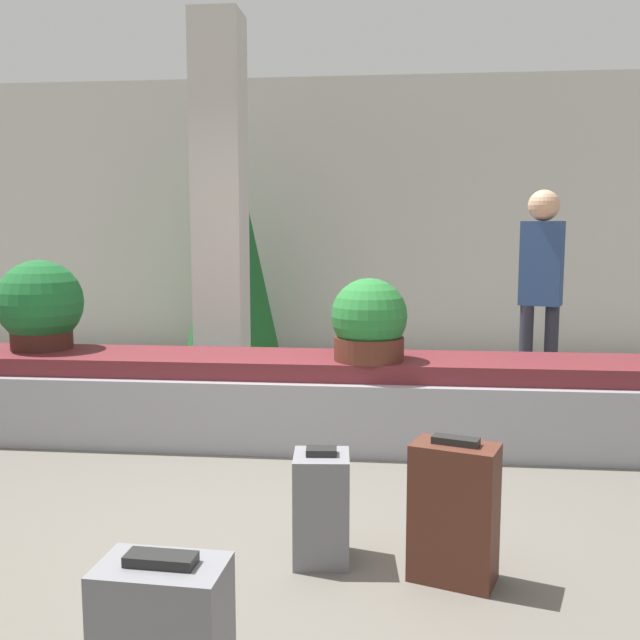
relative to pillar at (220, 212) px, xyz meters
The scene contains 10 objects.
ground_plane 3.32m from the pillar, 70.99° to the right, with size 18.00×18.00×0.00m, color #59544C.
back_wall 2.70m from the pillar, 69.43° to the left, with size 18.00×0.06×3.20m.
carousel 1.95m from the pillar, 48.68° to the right, with size 6.09×0.82×0.59m.
pillar is the anchor object (origin of this frame).
suitcase_2 3.39m from the pillar, 68.45° to the right, with size 0.26×0.27×0.51m.
suitcase_3 3.70m from the pillar, 60.48° to the right, with size 0.39×0.31×0.61m.
potted_plant_0 1.91m from the pillar, 42.83° to the right, with size 0.51×0.51×0.55m.
potted_plant_1 1.63m from the pillar, 138.46° to the right, with size 0.61×0.61×0.65m.
traveler_0 2.68m from the pillar, ahead, with size 0.36×0.29×1.77m.
decorated_tree 1.62m from the pillar, 99.85° to the left, with size 0.99×0.99×2.55m.
Camera 1 is at (0.50, -3.13, 1.45)m, focal length 40.00 mm.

